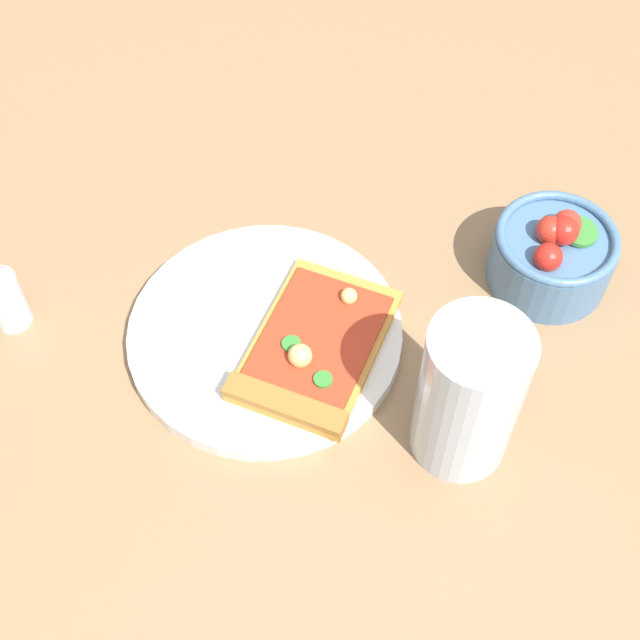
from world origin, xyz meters
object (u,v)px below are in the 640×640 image
object	(u,v)px
plate	(265,334)
salad_bowl	(553,254)
pizza_slice_main	(312,353)
soda_glass	(469,397)
pepper_shaker	(3,296)

from	to	relation	value
plate	salad_bowl	world-z (taller)	salad_bowl
pizza_slice_main	soda_glass	size ratio (longest dim) A/B	1.25
soda_glass	pepper_shaker	xyz separation A→B (m)	(-0.14, 0.36, -0.03)
plate	soda_glass	distance (m)	0.19
plate	salad_bowl	size ratio (longest dim) A/B	2.19
salad_bowl	pizza_slice_main	bearing A→B (deg)	153.29
soda_glass	pepper_shaker	distance (m)	0.39
pizza_slice_main	salad_bowl	world-z (taller)	salad_bowl
plate	pepper_shaker	world-z (taller)	pepper_shaker
pizza_slice_main	soda_glass	bearing A→B (deg)	-81.12
plate	pizza_slice_main	bearing A→B (deg)	-86.19
plate	salad_bowl	xyz separation A→B (m)	(0.20, -0.15, 0.03)
salad_bowl	soda_glass	xyz separation A→B (m)	(-0.18, -0.03, 0.03)
plate	salad_bowl	bearing A→B (deg)	-36.09
pizza_slice_main	soda_glass	xyz separation A→B (m)	(0.02, -0.13, 0.04)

